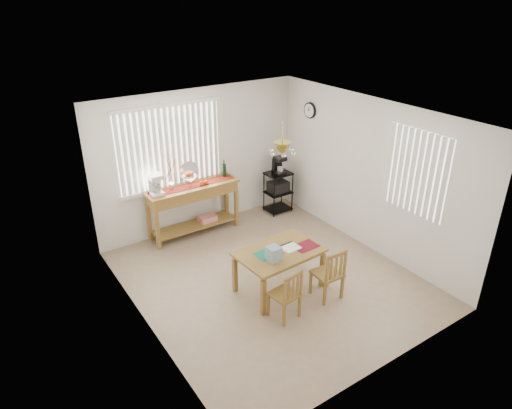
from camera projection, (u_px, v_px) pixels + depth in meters
ground at (270, 279)px, 7.17m from camera, size 4.00×4.50×0.01m
room_shell at (271, 179)px, 6.45m from camera, size 4.20×4.70×2.70m
sideboard at (194, 198)px, 8.21m from camera, size 1.69×0.48×0.95m
sideboard_items at (177, 181)px, 7.90m from camera, size 1.61×0.40×0.73m
wire_cart at (278, 188)px, 9.12m from camera, size 0.49×0.39×0.83m
cart_items at (278, 165)px, 8.92m from camera, size 0.20×0.23×0.34m
dining_table at (279, 255)px, 6.69m from camera, size 1.27×0.86×0.66m
table_items at (278, 252)px, 6.48m from camera, size 0.97×0.43×0.21m
chair_left at (286, 295)px, 6.18m from camera, size 0.40×0.40×0.77m
chair_right at (329, 274)px, 6.58m from camera, size 0.40×0.40×0.82m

